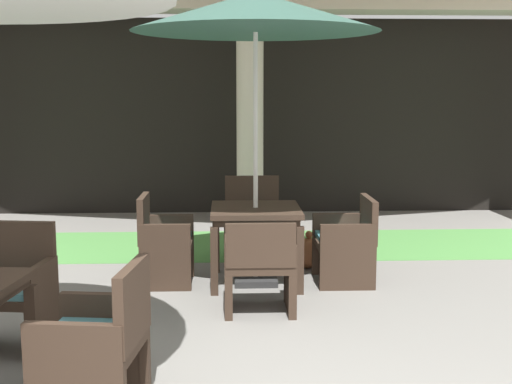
{
  "coord_description": "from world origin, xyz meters",
  "views": [
    {
      "loc": [
        -0.31,
        -2.39,
        1.87
      ],
      "look_at": [
        -0.05,
        3.8,
        0.94
      ],
      "focal_mm": 47.34,
      "sensor_mm": 36.0,
      "label": 1
    }
  ],
  "objects_px": {
    "patio_chair_mid_left_east": "(98,348)",
    "terracotta_urn": "(309,253)",
    "patio_chair_near_foreground_north": "(253,223)",
    "patio_chair_mid_left_north": "(7,292)",
    "patio_chair_near_foreground_west": "(164,243)",
    "patio_umbrella_near_foreground": "(256,14)",
    "patio_chair_near_foreground_east": "(347,243)",
    "patio_table_near_foreground": "(256,218)",
    "patio_chair_near_foreground_south": "(260,267)"
  },
  "relations": [
    {
      "from": "patio_chair_mid_left_east",
      "to": "patio_chair_near_foreground_north",
      "type": "bearing_deg",
      "value": -8.35
    },
    {
      "from": "patio_chair_near_foreground_east",
      "to": "patio_chair_near_foreground_south",
      "type": "bearing_deg",
      "value": 134.82
    },
    {
      "from": "patio_chair_near_foreground_north",
      "to": "patio_chair_mid_left_north",
      "type": "distance_m",
      "value": 3.16
    },
    {
      "from": "patio_table_near_foreground",
      "to": "patio_chair_near_foreground_west",
      "type": "relative_size",
      "value": 0.99
    },
    {
      "from": "patio_chair_near_foreground_east",
      "to": "patio_chair_near_foreground_west",
      "type": "relative_size",
      "value": 0.96
    },
    {
      "from": "patio_table_near_foreground",
      "to": "patio_chair_near_foreground_south",
      "type": "bearing_deg",
      "value": -90.18
    },
    {
      "from": "patio_chair_near_foreground_west",
      "to": "patio_chair_mid_left_east",
      "type": "distance_m",
      "value": 2.76
    },
    {
      "from": "patio_chair_mid_left_north",
      "to": "patio_chair_near_foreground_east",
      "type": "bearing_deg",
      "value": -142.4
    },
    {
      "from": "patio_chair_near_foreground_north",
      "to": "patio_chair_mid_left_north",
      "type": "height_order",
      "value": "patio_chair_near_foreground_north"
    },
    {
      "from": "patio_umbrella_near_foreground",
      "to": "patio_chair_near_foreground_north",
      "type": "bearing_deg",
      "value": 89.82
    },
    {
      "from": "patio_chair_near_foreground_south",
      "to": "patio_chair_near_foreground_east",
      "type": "bearing_deg",
      "value": 44.82
    },
    {
      "from": "patio_chair_near_foreground_west",
      "to": "terracotta_urn",
      "type": "distance_m",
      "value": 1.6
    },
    {
      "from": "patio_umbrella_near_foreground",
      "to": "patio_chair_near_foreground_east",
      "type": "xyz_separation_m",
      "value": [
        0.9,
        -0.0,
        -2.19
      ]
    },
    {
      "from": "patio_table_near_foreground",
      "to": "patio_chair_near_foreground_west",
      "type": "xyz_separation_m",
      "value": [
        -0.9,
        0.0,
        -0.24
      ]
    },
    {
      "from": "patio_chair_mid_left_east",
      "to": "terracotta_urn",
      "type": "bearing_deg",
      "value": -18.81
    },
    {
      "from": "patio_umbrella_near_foreground",
      "to": "terracotta_urn",
      "type": "bearing_deg",
      "value": 42.39
    },
    {
      "from": "patio_umbrella_near_foreground",
      "to": "patio_chair_mid_left_north",
      "type": "relative_size",
      "value": 3.12
    },
    {
      "from": "patio_chair_near_foreground_north",
      "to": "patio_chair_mid_left_north",
      "type": "relative_size",
      "value": 1.01
    },
    {
      "from": "patio_chair_near_foreground_north",
      "to": "patio_chair_near_foreground_south",
      "type": "relative_size",
      "value": 1.13
    },
    {
      "from": "patio_chair_near_foreground_west",
      "to": "patio_chair_mid_left_north",
      "type": "relative_size",
      "value": 0.96
    },
    {
      "from": "patio_chair_near_foreground_north",
      "to": "terracotta_urn",
      "type": "xyz_separation_m",
      "value": [
        0.59,
        -0.37,
        -0.25
      ]
    },
    {
      "from": "patio_umbrella_near_foreground",
      "to": "patio_chair_mid_left_north",
      "type": "xyz_separation_m",
      "value": [
        -1.88,
        -1.63,
        -2.17
      ]
    },
    {
      "from": "patio_chair_near_foreground_west",
      "to": "patio_chair_mid_left_east",
      "type": "bearing_deg",
      "value": -2.22
    },
    {
      "from": "patio_umbrella_near_foreground",
      "to": "patio_chair_near_foreground_south",
      "type": "distance_m",
      "value": 2.37
    },
    {
      "from": "patio_umbrella_near_foreground",
      "to": "terracotta_urn",
      "type": "xyz_separation_m",
      "value": [
        0.59,
        0.54,
        -2.42
      ]
    },
    {
      "from": "patio_chair_near_foreground_east",
      "to": "patio_chair_near_foreground_south",
      "type": "distance_m",
      "value": 1.27
    },
    {
      "from": "patio_chair_near_foreground_north",
      "to": "patio_chair_mid_left_north",
      "type": "bearing_deg",
      "value": 53.65
    },
    {
      "from": "patio_table_near_foreground",
      "to": "patio_chair_near_foreground_north",
      "type": "xyz_separation_m",
      "value": [
        0.0,
        0.91,
        -0.23
      ]
    },
    {
      "from": "patio_chair_mid_left_east",
      "to": "patio_chair_mid_left_north",
      "type": "xyz_separation_m",
      "value": [
        -0.86,
        1.12,
        -0.0
      ]
    },
    {
      "from": "patio_umbrella_near_foreground",
      "to": "patio_chair_mid_left_east",
      "type": "relative_size",
      "value": 3.11
    },
    {
      "from": "patio_chair_near_foreground_west",
      "to": "terracotta_urn",
      "type": "bearing_deg",
      "value": 109.97
    },
    {
      "from": "patio_chair_near_foreground_west",
      "to": "patio_chair_near_foreground_south",
      "type": "bearing_deg",
      "value": 45.11
    },
    {
      "from": "patio_chair_near_foreground_east",
      "to": "patio_chair_near_foreground_west",
      "type": "height_order",
      "value": "patio_chair_near_foreground_west"
    },
    {
      "from": "patio_chair_near_foreground_north",
      "to": "patio_chair_near_foreground_west",
      "type": "height_order",
      "value": "patio_chair_near_foreground_north"
    },
    {
      "from": "patio_chair_near_foreground_east",
      "to": "patio_chair_mid_left_north",
      "type": "height_order",
      "value": "patio_chair_mid_left_north"
    },
    {
      "from": "patio_chair_near_foreground_west",
      "to": "patio_chair_mid_left_north",
      "type": "xyz_separation_m",
      "value": [
        -0.98,
        -1.64,
        0.02
      ]
    },
    {
      "from": "patio_table_near_foreground",
      "to": "patio_chair_near_foreground_west",
      "type": "bearing_deg",
      "value": 179.82
    },
    {
      "from": "patio_chair_near_foreground_west",
      "to": "patio_chair_mid_left_east",
      "type": "height_order",
      "value": "patio_chair_mid_left_east"
    },
    {
      "from": "patio_chair_mid_left_east",
      "to": "patio_table_near_foreground",
      "type": "bearing_deg",
      "value": -13.05
    },
    {
      "from": "patio_umbrella_near_foreground",
      "to": "terracotta_urn",
      "type": "relative_size",
      "value": 7.07
    },
    {
      "from": "patio_chair_near_foreground_north",
      "to": "terracotta_urn",
      "type": "relative_size",
      "value": 2.29
    },
    {
      "from": "patio_chair_near_foreground_east",
      "to": "patio_chair_mid_left_east",
      "type": "distance_m",
      "value": 3.35
    },
    {
      "from": "patio_table_near_foreground",
      "to": "patio_chair_near_foreground_west",
      "type": "distance_m",
      "value": 0.93
    },
    {
      "from": "patio_chair_near_foreground_south",
      "to": "patio_chair_mid_left_north",
      "type": "relative_size",
      "value": 0.89
    },
    {
      "from": "patio_table_near_foreground",
      "to": "patio_chair_mid_left_north",
      "type": "xyz_separation_m",
      "value": [
        -1.88,
        -1.63,
        -0.23
      ]
    },
    {
      "from": "patio_chair_near_foreground_west",
      "to": "terracotta_urn",
      "type": "relative_size",
      "value": 2.18
    },
    {
      "from": "patio_chair_near_foreground_east",
      "to": "patio_chair_mid_left_east",
      "type": "bearing_deg",
      "value": 145.28
    },
    {
      "from": "patio_chair_near_foreground_north",
      "to": "patio_table_near_foreground",
      "type": "bearing_deg",
      "value": 90.0
    },
    {
      "from": "patio_chair_near_foreground_west",
      "to": "patio_chair_near_foreground_east",
      "type": "bearing_deg",
      "value": 90.0
    },
    {
      "from": "patio_chair_near_foreground_south",
      "to": "patio_chair_mid_left_east",
      "type": "distance_m",
      "value": 2.11
    }
  ]
}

